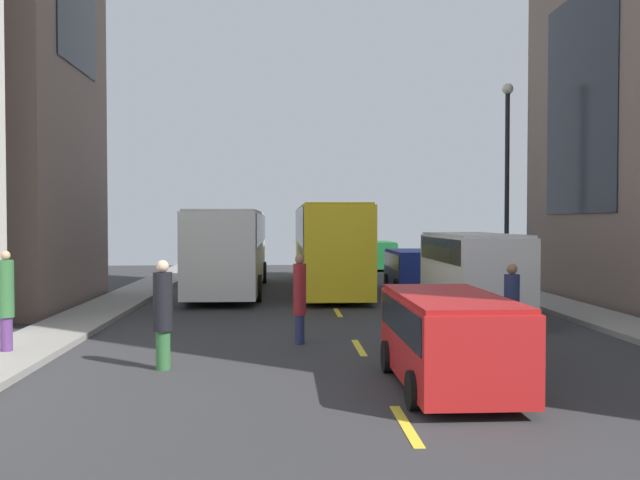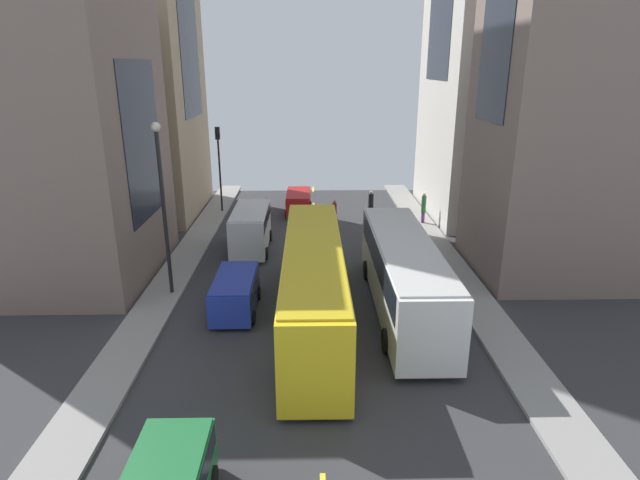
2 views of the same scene
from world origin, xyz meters
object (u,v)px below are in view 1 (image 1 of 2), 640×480
city_bus_white (231,243)px  car_blue_1 (413,267)px  pedestrian_crossing_mid (163,312)px  car_green_2 (377,253)px  delivery_van_white (473,269)px  pedestrian_crossing_near (6,298)px  pedestrian_walking_far (512,306)px  pedestrian_waiting_curb (300,296)px  streetcar_yellow (327,240)px  car_red_0 (449,333)px

city_bus_white → car_blue_1: bearing=-0.3°
pedestrian_crossing_mid → car_green_2: bearing=82.1°
delivery_van_white → pedestrian_crossing_mid: delivery_van_white is taller
car_green_2 → pedestrian_crossing_near: bearing=-114.6°
pedestrian_walking_far → pedestrian_crossing_mid: 7.61m
city_bus_white → pedestrian_crossing_mid: 14.94m
pedestrian_crossing_near → pedestrian_waiting_curb: size_ratio=1.01×
streetcar_yellow → pedestrian_waiting_curb: 13.47m
city_bus_white → pedestrian_crossing_near: bearing=-105.6°
pedestrian_crossing_near → pedestrian_walking_far: bearing=92.5°
car_red_0 → pedestrian_walking_far: 3.78m
streetcar_yellow → pedestrian_crossing_mid: streetcar_yellow is taller
pedestrian_crossing_near → pedestrian_crossing_mid: size_ratio=0.99×
car_red_0 → pedestrian_walking_far: bearing=54.7°
city_bus_white → pedestrian_walking_far: 15.48m
car_green_2 → pedestrian_walking_far: bearing=-91.2°
city_bus_white → delivery_van_white: city_bus_white is taller
streetcar_yellow → car_blue_1: bearing=-17.5°
delivery_van_white → car_red_0: delivery_van_white is taller
streetcar_yellow → pedestrian_crossing_near: (-7.91, -14.65, -0.83)m
city_bus_white → pedestrian_crossing_mid: bearing=-90.8°
pedestrian_waiting_curb → delivery_van_white: bearing=143.5°
car_red_0 → pedestrian_walking_far: size_ratio=2.12×
streetcar_yellow → pedestrian_crossing_mid: (-4.33, -16.00, -0.97)m
city_bus_white → streetcar_yellow: size_ratio=0.86×
pedestrian_crossing_mid → streetcar_yellow: bearing=83.7°
streetcar_yellow → delivery_van_white: (3.75, -9.57, -0.61)m
city_bus_white → pedestrian_crossing_mid: (-0.21, -14.91, -0.86)m
car_blue_1 → car_green_2: bearing=89.4°
delivery_van_white → car_red_0: (-2.76, -8.22, -0.53)m
car_red_0 → pedestrian_crossing_mid: (-5.31, 1.80, 0.17)m
delivery_van_white → car_green_2: 20.34m
delivery_van_white → car_green_2: size_ratio=1.32×
pedestrian_walking_far → pedestrian_crossing_mid: pedestrian_crossing_mid is taller
pedestrian_crossing_mid → car_blue_1: bearing=70.8°
delivery_van_white → car_blue_1: (-0.17, 8.45, -0.51)m
pedestrian_crossing_near → pedestrian_crossing_mid: (3.58, -1.35, -0.14)m
car_blue_1 → car_green_2: car_green_2 is taller
delivery_van_white → pedestrian_crossing_near: delivery_van_white is taller
pedestrian_walking_far → pedestrian_waiting_curb: (-4.71, 1.36, 0.08)m
car_blue_1 → pedestrian_walking_far: size_ratio=2.08×
delivery_van_white → pedestrian_waiting_curb: (-5.29, -3.78, -0.37)m
city_bus_white → car_green_2: bearing=56.6°
car_red_0 → pedestrian_crossing_mid: pedestrian_crossing_mid is taller
car_blue_1 → pedestrian_waiting_curb: (-5.12, -12.22, 0.14)m
pedestrian_waiting_curb → streetcar_yellow: bearing=-168.7°
streetcar_yellow → delivery_van_white: bearing=-68.6°
delivery_van_white → pedestrian_crossing_mid: 10.32m
car_red_0 → car_green_2: 28.69m
city_bus_white → pedestrian_walking_far: (7.29, -13.62, -0.94)m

